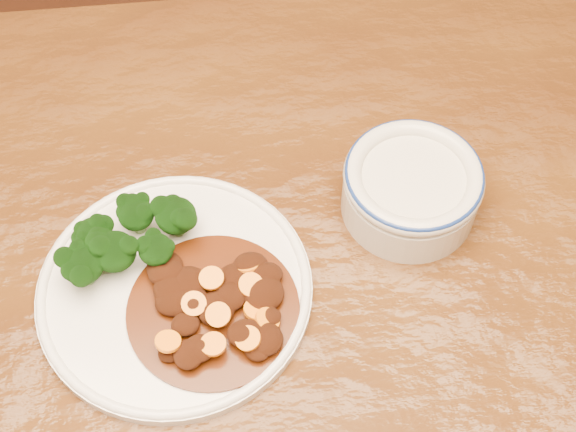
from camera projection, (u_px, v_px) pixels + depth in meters
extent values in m
cube|color=#4F2D0E|center=(255.00, 338.00, 0.75)|extent=(1.51, 0.92, 0.04)
cylinder|color=white|center=(175.00, 290.00, 0.75)|extent=(0.26, 0.26, 0.01)
torus|color=white|center=(174.00, 287.00, 0.74)|extent=(0.26, 0.26, 0.01)
cylinder|color=#65954D|center=(97.00, 245.00, 0.76)|extent=(0.01, 0.01, 0.02)
ellipsoid|color=black|center=(93.00, 235.00, 0.75)|extent=(0.03, 0.03, 0.02)
cylinder|color=#65954D|center=(118.00, 263.00, 0.75)|extent=(0.01, 0.01, 0.02)
ellipsoid|color=black|center=(114.00, 252.00, 0.73)|extent=(0.04, 0.04, 0.03)
cylinder|color=#65954D|center=(178.00, 227.00, 0.77)|extent=(0.01, 0.01, 0.02)
ellipsoid|color=black|center=(176.00, 216.00, 0.75)|extent=(0.04, 0.04, 0.03)
cylinder|color=#65954D|center=(88.00, 276.00, 0.74)|extent=(0.01, 0.01, 0.02)
ellipsoid|color=black|center=(83.00, 265.00, 0.73)|extent=(0.04, 0.04, 0.03)
cylinder|color=#65954D|center=(158.00, 260.00, 0.75)|extent=(0.01, 0.01, 0.02)
ellipsoid|color=black|center=(156.00, 250.00, 0.74)|extent=(0.03, 0.03, 0.03)
cylinder|color=#65954D|center=(139.00, 225.00, 0.77)|extent=(0.01, 0.01, 0.02)
ellipsoid|color=black|center=(136.00, 214.00, 0.76)|extent=(0.03, 0.03, 0.03)
cylinder|color=#65954D|center=(97.00, 244.00, 0.76)|extent=(0.01, 0.01, 0.02)
ellipsoid|color=black|center=(93.00, 234.00, 0.75)|extent=(0.03, 0.03, 0.03)
cylinder|color=#4A1907|center=(213.00, 310.00, 0.73)|extent=(0.16, 0.16, 0.00)
ellipsoid|color=black|center=(191.00, 301.00, 0.72)|extent=(0.03, 0.03, 0.02)
ellipsoid|color=black|center=(244.00, 285.00, 0.73)|extent=(0.02, 0.03, 0.01)
ellipsoid|color=black|center=(171.00, 289.00, 0.73)|extent=(0.03, 0.03, 0.02)
ellipsoid|color=black|center=(264.00, 339.00, 0.70)|extent=(0.03, 0.03, 0.02)
ellipsoid|color=black|center=(175.00, 301.00, 0.72)|extent=(0.04, 0.03, 0.02)
ellipsoid|color=black|center=(165.00, 267.00, 0.74)|extent=(0.03, 0.03, 0.02)
ellipsoid|color=black|center=(263.00, 293.00, 0.73)|extent=(0.04, 0.04, 0.02)
ellipsoid|color=black|center=(188.00, 355.00, 0.69)|extent=(0.03, 0.03, 0.01)
ellipsoid|color=black|center=(250.00, 265.00, 0.74)|extent=(0.03, 0.03, 0.02)
ellipsoid|color=black|center=(266.00, 275.00, 0.74)|extent=(0.03, 0.03, 0.02)
ellipsoid|color=black|center=(258.00, 349.00, 0.70)|extent=(0.02, 0.02, 0.01)
ellipsoid|color=black|center=(188.00, 284.00, 0.73)|extent=(0.03, 0.04, 0.02)
ellipsoid|color=black|center=(216.00, 309.00, 0.72)|extent=(0.03, 0.04, 0.02)
ellipsoid|color=black|center=(170.00, 353.00, 0.70)|extent=(0.02, 0.02, 0.01)
ellipsoid|color=black|center=(234.00, 277.00, 0.74)|extent=(0.03, 0.03, 0.01)
ellipsoid|color=black|center=(196.00, 276.00, 0.74)|extent=(0.02, 0.02, 0.01)
ellipsoid|color=black|center=(264.00, 282.00, 0.73)|extent=(0.02, 0.02, 0.01)
ellipsoid|color=black|center=(166.00, 273.00, 0.74)|extent=(0.03, 0.03, 0.02)
ellipsoid|color=black|center=(185.00, 324.00, 0.71)|extent=(0.03, 0.02, 0.01)
ellipsoid|color=black|center=(230.00, 296.00, 0.73)|extent=(0.03, 0.03, 0.01)
ellipsoid|color=black|center=(199.00, 348.00, 0.70)|extent=(0.03, 0.03, 0.01)
ellipsoid|color=black|center=(268.00, 317.00, 0.71)|extent=(0.02, 0.02, 0.01)
ellipsoid|color=black|center=(245.00, 333.00, 0.70)|extent=(0.03, 0.03, 0.02)
cylinder|color=orange|center=(211.00, 278.00, 0.73)|extent=(0.03, 0.03, 0.01)
cylinder|color=orange|center=(168.00, 341.00, 0.69)|extent=(0.03, 0.03, 0.01)
cylinder|color=orange|center=(267.00, 320.00, 0.71)|extent=(0.03, 0.03, 0.02)
cylinder|color=orange|center=(218.00, 315.00, 0.71)|extent=(0.03, 0.03, 0.01)
cylinder|color=orange|center=(248.00, 264.00, 0.74)|extent=(0.03, 0.03, 0.01)
cylinder|color=orange|center=(256.00, 310.00, 0.72)|extent=(0.02, 0.02, 0.01)
cylinder|color=orange|center=(213.00, 344.00, 0.69)|extent=(0.02, 0.02, 0.00)
cylinder|color=orange|center=(251.00, 285.00, 0.73)|extent=(0.03, 0.03, 0.01)
cylinder|color=orange|center=(194.00, 304.00, 0.71)|extent=(0.03, 0.03, 0.01)
cylinder|color=orange|center=(248.00, 338.00, 0.69)|extent=(0.03, 0.03, 0.01)
cylinder|color=beige|center=(410.00, 195.00, 0.79)|extent=(0.13, 0.13, 0.04)
cylinder|color=silver|center=(413.00, 179.00, 0.77)|extent=(0.10, 0.10, 0.01)
torus|color=beige|center=(414.00, 176.00, 0.76)|extent=(0.14, 0.14, 0.02)
torus|color=navy|center=(414.00, 174.00, 0.76)|extent=(0.13, 0.13, 0.01)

